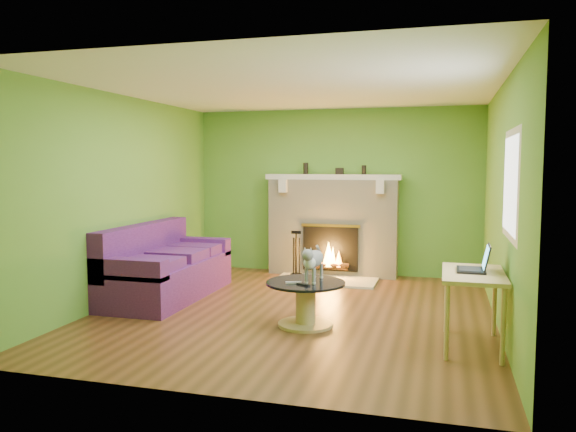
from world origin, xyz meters
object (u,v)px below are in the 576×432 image
Objects in this scene: sofa at (163,269)px; desk at (473,281)px; coffee_table at (306,300)px; cat at (314,263)px.

sofa is 2.18× the size of desk.
sofa is 2.50× the size of coffee_table.
sofa reaches higher than cat.
cat is (0.08, 0.05, 0.40)m from coffee_table.
desk is at bearing -15.73° from sofa.
cat reaches higher than coffee_table.
desk is at bearing -8.98° from cat.
sofa is at bearing 164.27° from desk.
cat is (-1.61, 0.32, 0.05)m from desk.
desk is (3.81, -1.07, 0.26)m from sofa.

